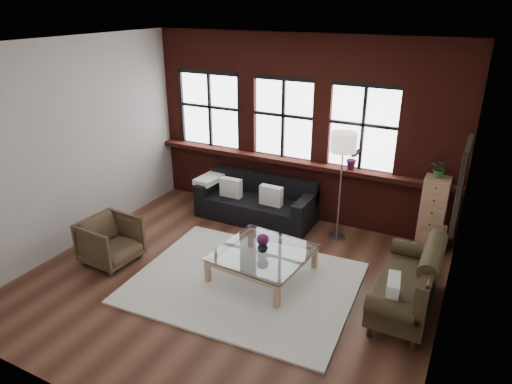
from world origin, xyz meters
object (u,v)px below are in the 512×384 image
at_px(drawer_chest, 433,214).
at_px(vintage_settee, 406,279).
at_px(vase, 263,247).
at_px(armchair, 111,241).
at_px(coffee_table, 263,264).
at_px(floor_lamp, 341,183).
at_px(dark_sofa, 256,200).

bearing_deg(drawer_chest, vintage_settee, -91.87).
relative_size(vase, drawer_chest, 0.13).
distance_m(armchair, coffee_table, 2.31).
relative_size(vintage_settee, drawer_chest, 1.39).
distance_m(coffee_table, floor_lamp, 1.87).
relative_size(coffee_table, floor_lamp, 0.63).
xyz_separation_m(coffee_table, drawer_chest, (2.00, 1.93, 0.41)).
xyz_separation_m(vase, floor_lamp, (0.59, 1.59, 0.50)).
relative_size(vintage_settee, vase, 10.76).
xyz_separation_m(vintage_settee, drawer_chest, (0.06, 1.78, 0.15)).
relative_size(dark_sofa, armchair, 2.74).
height_order(vase, drawer_chest, drawer_chest).
distance_m(vase, floor_lamp, 1.77).
distance_m(vase, drawer_chest, 2.78).
bearing_deg(floor_lamp, drawer_chest, 13.35).
bearing_deg(vintage_settee, dark_sofa, 153.13).
xyz_separation_m(dark_sofa, vintage_settee, (2.87, -1.45, 0.07)).
distance_m(dark_sofa, vintage_settee, 3.22).
height_order(vintage_settee, armchair, vintage_settee).
height_order(drawer_chest, floor_lamp, floor_lamp).
bearing_deg(vintage_settee, drawer_chest, 88.13).
bearing_deg(vase, vintage_settee, 4.35).
bearing_deg(coffee_table, vintage_settee, 4.35).
relative_size(dark_sofa, vase, 13.36).
distance_m(dark_sofa, coffee_table, 1.86).
bearing_deg(drawer_chest, dark_sofa, -173.67).
xyz_separation_m(vintage_settee, floor_lamp, (-1.35, 1.44, 0.53)).
xyz_separation_m(coffee_table, vase, (0.00, 0.00, 0.28)).
xyz_separation_m(coffee_table, floor_lamp, (0.59, 1.59, 0.78)).
distance_m(dark_sofa, vase, 1.85).
bearing_deg(vintage_settee, coffee_table, -175.65).
height_order(armchair, drawer_chest, drawer_chest).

